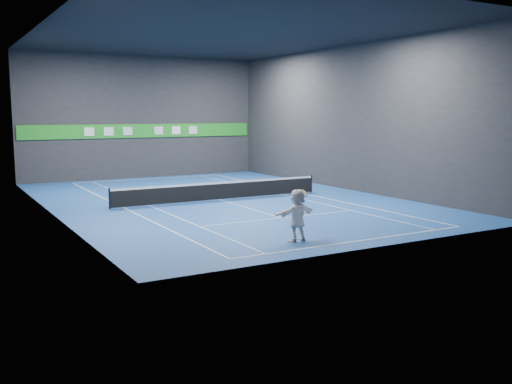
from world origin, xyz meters
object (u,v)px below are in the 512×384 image
tennis_net (220,190)px  tennis_racket (303,196)px  player (297,215)px  tennis_ball (287,172)px

tennis_net → tennis_racket: (-1.76, -10.71, 1.17)m
player → tennis_ball: tennis_ball is taller
player → tennis_net: (2.06, 10.76, -0.45)m
tennis_ball → tennis_net: size_ratio=0.01×
tennis_racket → player: bearing=-170.8°
player → tennis_ball: bearing=-25.0°
tennis_racket → tennis_ball: bearing=174.5°
tennis_ball → tennis_racket: bearing=-5.5°
tennis_racket → tennis_net: bearing=80.7°
player → tennis_racket: (0.30, 0.05, 0.72)m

